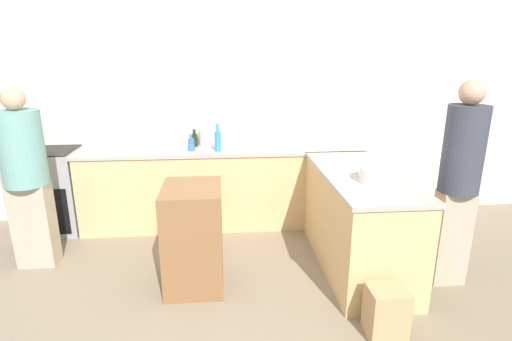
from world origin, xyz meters
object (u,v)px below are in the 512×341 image
at_px(paper_bag, 386,312).
at_px(wine_bottle_dark, 194,139).
at_px(person_at_peninsula, 459,178).
at_px(water_bottle_blue, 191,144).
at_px(range_oven, 50,191).
at_px(person_by_range, 26,174).
at_px(vinegar_bottle_clear, 203,136).
at_px(island_table, 193,237).
at_px(mixing_bowl, 381,175).
at_px(dish_soap_bottle, 218,140).

bearing_deg(paper_bag, wine_bottle_dark, 123.38).
height_order(person_at_peninsula, paper_bag, person_at_peninsula).
bearing_deg(water_bottle_blue, paper_bag, -53.35).
bearing_deg(wine_bottle_dark, range_oven, -175.72).
distance_m(range_oven, person_by_range, 0.94).
bearing_deg(water_bottle_blue, vinegar_bottle_clear, 60.83).
bearing_deg(range_oven, wine_bottle_dark, 4.28).
relative_size(island_table, paper_bag, 2.40).
height_order(vinegar_bottle_clear, paper_bag, vinegar_bottle_clear).
distance_m(range_oven, mixing_bowl, 3.58).
relative_size(vinegar_bottle_clear, person_at_peninsula, 0.17).
bearing_deg(water_bottle_blue, person_by_range, -153.66).
height_order(range_oven, person_at_peninsula, person_at_peninsula).
xyz_separation_m(dish_soap_bottle, person_by_range, (-1.74, -0.67, -0.14)).
xyz_separation_m(person_by_range, person_at_peninsula, (3.74, -0.63, 0.06)).
height_order(island_table, mixing_bowl, mixing_bowl).
bearing_deg(range_oven, water_bottle_blue, -3.48).
bearing_deg(island_table, vinegar_bottle_clear, 88.21).
bearing_deg(dish_soap_bottle, wine_bottle_dark, 135.71).
relative_size(wine_bottle_dark, dish_soap_bottle, 0.66).
bearing_deg(range_oven, person_by_range, -77.90).
xyz_separation_m(mixing_bowl, wine_bottle_dark, (-1.63, 1.49, 0.01)).
bearing_deg(dish_soap_bottle, person_at_peninsula, -33.02).
relative_size(water_bottle_blue, vinegar_bottle_clear, 0.62).
distance_m(vinegar_bottle_clear, person_by_range, 1.82).
bearing_deg(person_at_peninsula, dish_soap_bottle, 146.98).
height_order(mixing_bowl, person_by_range, person_by_range).
distance_m(mixing_bowl, paper_bag, 1.09).
bearing_deg(mixing_bowl, person_by_range, 169.84).
height_order(vinegar_bottle_clear, person_at_peninsula, person_at_peninsula).
bearing_deg(range_oven, dish_soap_bottle, -4.26).
bearing_deg(mixing_bowl, range_oven, 157.31).
height_order(wine_bottle_dark, person_by_range, person_by_range).
distance_m(island_table, dish_soap_bottle, 1.31).
bearing_deg(water_bottle_blue, island_table, -86.32).
bearing_deg(person_by_range, dish_soap_bottle, 21.09).
bearing_deg(person_at_peninsula, paper_bag, -141.75).
relative_size(range_oven, mixing_bowl, 2.64).
relative_size(vinegar_bottle_clear, person_by_range, 0.17).
bearing_deg(wine_bottle_dark, island_table, -87.86).
xyz_separation_m(range_oven, paper_bag, (3.10, -2.09, -0.28)).
bearing_deg(paper_bag, mixing_bowl, 76.58).
bearing_deg(mixing_bowl, person_at_peninsula, -6.78).
bearing_deg(paper_bag, person_by_range, 156.42).
height_order(range_oven, dish_soap_bottle, dish_soap_bottle).
xyz_separation_m(wine_bottle_dark, person_by_range, (-1.47, -0.93, -0.10)).
relative_size(water_bottle_blue, wine_bottle_dark, 0.93).
xyz_separation_m(island_table, mixing_bowl, (1.58, -0.08, 0.54)).
bearing_deg(vinegar_bottle_clear, water_bottle_blue, -119.17).
relative_size(range_oven, paper_bag, 2.50).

